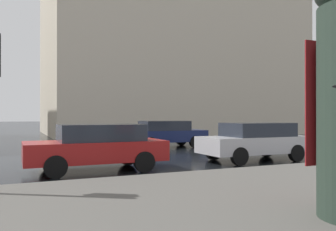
{
  "coord_description": "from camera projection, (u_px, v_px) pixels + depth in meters",
  "views": [
    {
      "loc": [
        -11.42,
        -2.06,
        1.65
      ],
      "look_at": [
        1.37,
        -7.77,
        1.69
      ],
      "focal_mm": 37.02,
      "sensor_mm": 36.0,
      "label": 1
    }
  ],
  "objects": [
    {
      "name": "haussmann_block_corner",
      "position": [
        166.0,
        16.0,
        34.86
      ],
      "size": [
        15.93,
        22.83,
        24.14
      ],
      "color": "beige",
      "rests_on": "ground_plane"
    },
    {
      "name": "car_navy",
      "position": [
        166.0,
        133.0,
        18.48
      ],
      "size": [
        1.85,
        4.1,
        1.41
      ],
      "color": "navy",
      "rests_on": "ground_plane"
    },
    {
      "name": "car_silver",
      "position": [
        255.0,
        140.0,
        12.85
      ],
      "size": [
        1.85,
        4.1,
        1.41
      ],
      "color": "#B7B7BC",
      "rests_on": "ground_plane"
    },
    {
      "name": "car_red",
      "position": [
        97.0,
        146.0,
        10.45
      ],
      "size": [
        1.85,
        4.1,
        1.41
      ],
      "color": "maroon",
      "rests_on": "ground_plane"
    }
  ]
}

